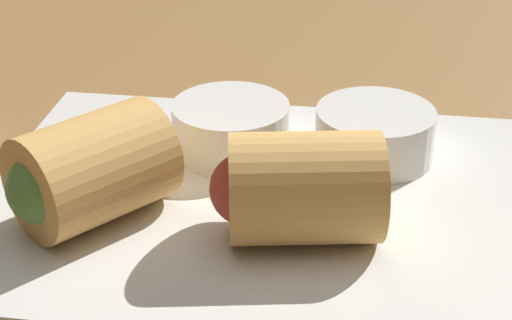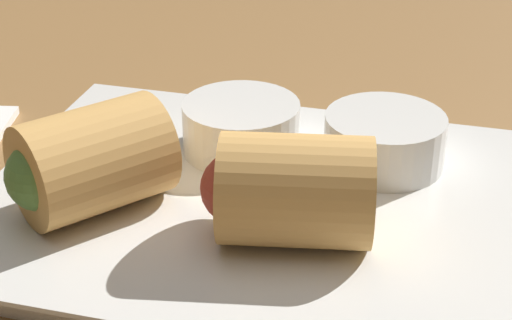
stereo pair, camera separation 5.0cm
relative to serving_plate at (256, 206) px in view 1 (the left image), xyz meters
The scene contains 6 objects.
table_surface 4.52cm from the serving_plate, 19.74° to the right, with size 180.00×140.00×2.00cm.
serving_plate is the anchor object (origin of this frame).
roll_front_left 6.14cm from the serving_plate, 55.56° to the right, with size 9.77×7.60×6.20cm.
roll_front_right 10.67cm from the serving_plate, 156.82° to the right, with size 10.01×10.31×6.20cm.
dipping_bowl_near 6.61cm from the serving_plate, 114.15° to the left, with size 7.70×7.70×3.36cm.
dipping_bowl_far 9.50cm from the serving_plate, 41.41° to the left, with size 7.70×7.70×3.36cm.
Camera 1 is at (2.57, -42.40, 30.19)cm, focal length 60.00 mm.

